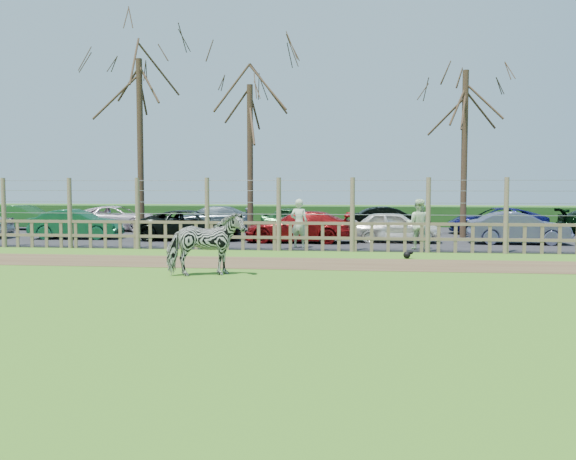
# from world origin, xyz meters

# --- Properties ---
(ground) EXTENTS (120.00, 120.00, 0.00)m
(ground) POSITION_xyz_m (0.00, 0.00, 0.00)
(ground) COLOR olive
(ground) RESTS_ON ground
(dirt_strip) EXTENTS (34.00, 2.80, 0.01)m
(dirt_strip) POSITION_xyz_m (0.00, 4.50, 0.01)
(dirt_strip) COLOR brown
(dirt_strip) RESTS_ON ground
(asphalt) EXTENTS (44.00, 13.00, 0.04)m
(asphalt) POSITION_xyz_m (0.00, 14.50, 0.02)
(asphalt) COLOR #232326
(asphalt) RESTS_ON ground
(hedge) EXTENTS (46.00, 2.00, 1.10)m
(hedge) POSITION_xyz_m (0.00, 21.50, 0.55)
(hedge) COLOR #1E4716
(hedge) RESTS_ON ground
(fence) EXTENTS (30.16, 0.16, 2.50)m
(fence) POSITION_xyz_m (0.00, 8.00, 0.80)
(fence) COLOR brown
(fence) RESTS_ON ground
(tree_left) EXTENTS (4.80, 4.80, 7.88)m
(tree_left) POSITION_xyz_m (-6.50, 12.50, 5.62)
(tree_left) COLOR #3D2B1E
(tree_left) RESTS_ON ground
(tree_mid) EXTENTS (4.80, 4.80, 6.83)m
(tree_mid) POSITION_xyz_m (-2.00, 13.50, 4.87)
(tree_mid) COLOR #3D2B1E
(tree_mid) RESTS_ON ground
(tree_right) EXTENTS (4.80, 4.80, 7.35)m
(tree_right) POSITION_xyz_m (7.00, 14.00, 5.24)
(tree_right) COLOR #3D2B1E
(tree_right) RESTS_ON ground
(zebra) EXTENTS (2.05, 1.51, 1.58)m
(zebra) POSITION_xyz_m (-0.96, 1.74, 0.79)
(zebra) COLOR gray
(zebra) RESTS_ON ground
(visitor_a) EXTENTS (0.71, 0.55, 1.72)m
(visitor_a) POSITION_xyz_m (0.63, 8.67, 0.90)
(visitor_a) COLOR beige
(visitor_a) RESTS_ON asphalt
(visitor_b) EXTENTS (0.98, 0.84, 1.72)m
(visitor_b) POSITION_xyz_m (4.74, 8.72, 0.90)
(visitor_b) COLOR #CFEEB7
(visitor_b) RESTS_ON asphalt
(crow) EXTENTS (0.30, 0.22, 0.24)m
(crow) POSITION_xyz_m (4.22, 6.14, 0.12)
(crow) COLOR black
(crow) RESTS_ON ground
(car_1) EXTENTS (3.74, 1.57, 1.20)m
(car_1) POSITION_xyz_m (-8.86, 11.36, 0.64)
(car_1) COLOR #135130
(car_1) RESTS_ON asphalt
(car_2) EXTENTS (4.35, 2.07, 1.20)m
(car_2) POSITION_xyz_m (-4.01, 11.35, 0.64)
(car_2) COLOR black
(car_2) RESTS_ON asphalt
(car_3) EXTENTS (4.17, 1.76, 1.20)m
(car_3) POSITION_xyz_m (0.38, 10.81, 0.64)
(car_3) COLOR maroon
(car_3) RESTS_ON asphalt
(car_4) EXTENTS (3.60, 1.61, 1.20)m
(car_4) POSITION_xyz_m (4.05, 11.32, 0.64)
(car_4) COLOR white
(car_4) RESTS_ON asphalt
(car_5) EXTENTS (3.66, 1.33, 1.20)m
(car_5) POSITION_xyz_m (8.62, 11.16, 0.64)
(car_5) COLOR #4F536F
(car_5) RESTS_ON asphalt
(car_7) EXTENTS (3.74, 1.59, 1.20)m
(car_7) POSITION_xyz_m (-13.85, 16.24, 0.64)
(car_7) COLOR #1F5424
(car_7) RESTS_ON asphalt
(car_8) EXTENTS (4.39, 2.15, 1.20)m
(car_8) POSITION_xyz_m (-8.97, 15.93, 0.64)
(car_8) COLOR silver
(car_8) RESTS_ON asphalt
(car_9) EXTENTS (4.30, 2.13, 1.20)m
(car_9) POSITION_xyz_m (-4.51, 16.30, 0.64)
(car_9) COLOR slate
(car_9) RESTS_ON asphalt
(car_10) EXTENTS (3.53, 1.43, 1.20)m
(car_10) POSITION_xyz_m (-0.20, 16.02, 0.64)
(car_10) COLOR #225728
(car_10) RESTS_ON asphalt
(car_11) EXTENTS (3.76, 1.66, 1.20)m
(car_11) POSITION_xyz_m (4.04, 16.28, 0.64)
(car_11) COLOR black
(car_11) RESTS_ON asphalt
(car_12) EXTENTS (4.32, 2.00, 1.20)m
(car_12) POSITION_xyz_m (8.77, 16.15, 0.64)
(car_12) COLOR #0F114C
(car_12) RESTS_ON asphalt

